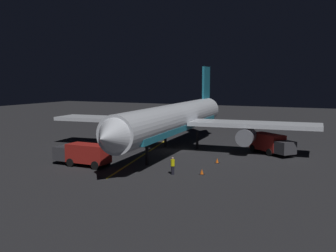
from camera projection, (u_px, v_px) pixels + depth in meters
ground_plane at (175, 152)px, 52.99m from camera, size 180.00×180.00×0.20m
apron_guide_stripe at (143, 155)px, 50.42m from camera, size 5.63×24.42×0.01m
airliner at (176, 120)px, 53.09m from camera, size 36.20×40.09×11.29m
baggage_truck at (84, 154)px, 43.94m from camera, size 6.49×2.39×2.40m
catering_truck at (271, 144)px, 50.83m from camera, size 6.30×5.52×2.46m
ground_crew_worker at (173, 166)px, 39.98m from camera, size 0.40×0.40×1.74m
traffic_cone_near_left at (217, 161)px, 45.51m from camera, size 0.50×0.50×0.55m
traffic_cone_near_right at (61, 160)px, 46.01m from camera, size 0.50×0.50×0.55m
traffic_cone_under_wing at (202, 172)px, 40.09m from camera, size 0.50×0.50×0.55m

